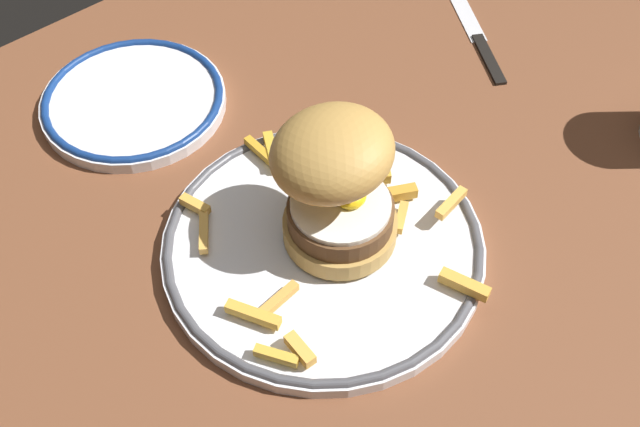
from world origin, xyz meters
TOP-DOWN VIEW (x-y plane):
  - ground_plane at (0.00, 0.00)cm, footprint 110.65×86.02cm
  - dinner_plate at (2.33, 0.41)cm, footprint 27.09×27.09cm
  - burger at (3.84, 0.31)cm, footprint 14.22×14.15cm
  - fries_pile at (3.10, 0.84)cm, footprint 23.00×26.10cm
  - side_plate at (-0.24, 25.62)cm, footprint 18.14×18.14cm
  - knife at (33.63, 10.04)cm, footprint 10.49×16.24cm

SIDE VIEW (x-z plane):
  - ground_plane at x=0.00cm, z-range -4.00..0.00cm
  - knife at x=33.63cm, z-range -0.09..0.61cm
  - side_plate at x=-0.24cm, z-range 0.03..1.63cm
  - dinner_plate at x=2.33cm, z-range 0.04..1.64cm
  - fries_pile at x=3.10cm, z-range 1.29..2.86cm
  - burger at x=3.84cm, z-range 1.49..13.52cm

